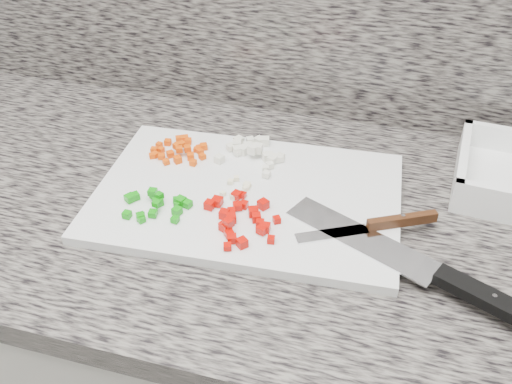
# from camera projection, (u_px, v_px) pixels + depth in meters

# --- Properties ---
(cabinet) EXTENTS (3.92, 0.62, 0.86)m
(cabinet) POSITION_uv_depth(u_px,v_px,m) (240.00, 375.00, 1.19)
(cabinet) COLOR silver
(cabinet) RESTS_ON ground
(countertop) EXTENTS (3.96, 0.64, 0.04)m
(countertop) POSITION_uv_depth(u_px,v_px,m) (235.00, 208.00, 0.92)
(countertop) COLOR slate
(countertop) RESTS_ON cabinet
(cutting_board) EXTENTS (0.49, 0.34, 0.02)m
(cutting_board) POSITION_uv_depth(u_px,v_px,m) (247.00, 196.00, 0.90)
(cutting_board) COLOR white
(cutting_board) RESTS_ON countertop
(carrot_pile) EXTENTS (0.10, 0.09, 0.02)m
(carrot_pile) POSITION_uv_depth(u_px,v_px,m) (179.00, 150.00, 0.98)
(carrot_pile) COLOR #E74A05
(carrot_pile) RESTS_ON cutting_board
(onion_pile) EXTENTS (0.11, 0.11, 0.02)m
(onion_pile) POSITION_uv_depth(u_px,v_px,m) (253.00, 151.00, 0.97)
(onion_pile) COLOR white
(onion_pile) RESTS_ON cutting_board
(green_pepper_pile) EXTENTS (0.11, 0.07, 0.02)m
(green_pepper_pile) POSITION_uv_depth(u_px,v_px,m) (157.00, 205.00, 0.86)
(green_pepper_pile) COLOR #0F910D
(green_pepper_pile) RESTS_ON cutting_board
(red_pepper_pile) EXTENTS (0.12, 0.13, 0.02)m
(red_pepper_pile) POSITION_uv_depth(u_px,v_px,m) (240.00, 218.00, 0.83)
(red_pepper_pile) COLOR #C30A02
(red_pepper_pile) RESTS_ON cutting_board
(garlic_pile) EXTENTS (0.04, 0.06, 0.01)m
(garlic_pile) POSITION_uv_depth(u_px,v_px,m) (239.00, 188.00, 0.89)
(garlic_pile) COLOR #F9EFC0
(garlic_pile) RESTS_ON cutting_board
(chef_knife) EXTENTS (0.36, 0.19, 0.02)m
(chef_knife) POSITION_uv_depth(u_px,v_px,m) (443.00, 278.00, 0.74)
(chef_knife) COLOR silver
(chef_knife) RESTS_ON cutting_board
(paring_knife) EXTENTS (0.20, 0.11, 0.02)m
(paring_knife) POSITION_uv_depth(u_px,v_px,m) (385.00, 224.00, 0.82)
(paring_knife) COLOR silver
(paring_knife) RESTS_ON cutting_board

